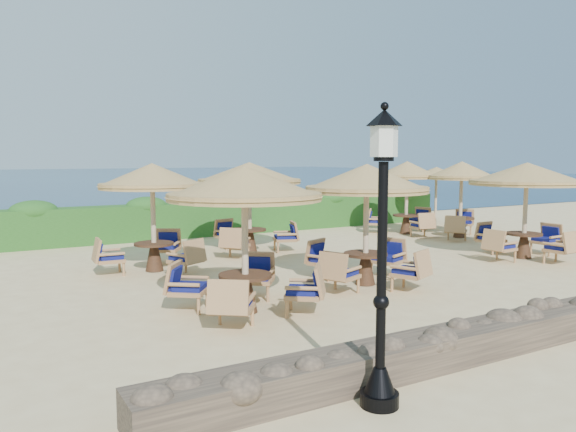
{
  "coord_description": "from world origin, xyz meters",
  "views": [
    {
      "loc": [
        -8.71,
        -11.56,
        2.8
      ],
      "look_at": [
        -1.64,
        0.81,
        1.3
      ],
      "focal_mm": 35.0,
      "sensor_mm": 36.0,
      "label": 1
    }
  ],
  "objects_px": {
    "cafe_set_2": "(526,190)",
    "cafe_set_4": "(249,186)",
    "cafe_set_1": "(366,203)",
    "extra_parasol": "(436,173)",
    "cafe_set_6": "(461,183)",
    "cafe_set_5": "(407,186)",
    "lamp_post": "(382,271)",
    "cafe_set_0": "(245,212)",
    "cafe_set_3": "(153,196)"
  },
  "relations": [
    {
      "from": "cafe_set_2",
      "to": "cafe_set_4",
      "type": "height_order",
      "value": "same"
    },
    {
      "from": "cafe_set_1",
      "to": "extra_parasol",
      "type": "bearing_deg",
      "value": 38.11
    },
    {
      "from": "cafe_set_1",
      "to": "cafe_set_2",
      "type": "height_order",
      "value": "same"
    },
    {
      "from": "cafe_set_1",
      "to": "cafe_set_6",
      "type": "distance_m",
      "value": 8.44
    },
    {
      "from": "extra_parasol",
      "to": "cafe_set_1",
      "type": "height_order",
      "value": "cafe_set_1"
    },
    {
      "from": "cafe_set_4",
      "to": "cafe_set_6",
      "type": "height_order",
      "value": "same"
    },
    {
      "from": "extra_parasol",
      "to": "cafe_set_5",
      "type": "xyz_separation_m",
      "value": [
        -2.64,
        -1.21,
        -0.4
      ]
    },
    {
      "from": "lamp_post",
      "to": "cafe_set_0",
      "type": "height_order",
      "value": "lamp_post"
    },
    {
      "from": "cafe_set_2",
      "to": "cafe_set_3",
      "type": "height_order",
      "value": "same"
    },
    {
      "from": "cafe_set_1",
      "to": "cafe_set_2",
      "type": "distance_m",
      "value": 5.83
    },
    {
      "from": "cafe_set_0",
      "to": "cafe_set_4",
      "type": "distance_m",
      "value": 6.41
    },
    {
      "from": "cafe_set_2",
      "to": "cafe_set_4",
      "type": "relative_size",
      "value": 1.02
    },
    {
      "from": "cafe_set_1",
      "to": "cafe_set_3",
      "type": "relative_size",
      "value": 1.03
    },
    {
      "from": "cafe_set_3",
      "to": "cafe_set_2",
      "type": "bearing_deg",
      "value": -19.58
    },
    {
      "from": "extra_parasol",
      "to": "cafe_set_6",
      "type": "distance_m",
      "value": 3.34
    },
    {
      "from": "cafe_set_3",
      "to": "cafe_set_5",
      "type": "xyz_separation_m",
      "value": [
        9.98,
        2.09,
        -0.09
      ]
    },
    {
      "from": "cafe_set_0",
      "to": "cafe_set_2",
      "type": "distance_m",
      "value": 9.14
    },
    {
      "from": "cafe_set_0",
      "to": "cafe_set_1",
      "type": "relative_size",
      "value": 0.98
    },
    {
      "from": "cafe_set_3",
      "to": "cafe_set_6",
      "type": "xyz_separation_m",
      "value": [
        10.95,
        0.41,
        0.05
      ]
    },
    {
      "from": "lamp_post",
      "to": "cafe_set_6",
      "type": "bearing_deg",
      "value": 39.79
    },
    {
      "from": "extra_parasol",
      "to": "cafe_set_0",
      "type": "xyz_separation_m",
      "value": [
        -12.26,
        -7.78,
        -0.35
      ]
    },
    {
      "from": "extra_parasol",
      "to": "cafe_set_4",
      "type": "height_order",
      "value": "cafe_set_4"
    },
    {
      "from": "lamp_post",
      "to": "extra_parasol",
      "type": "xyz_separation_m",
      "value": [
        12.6,
        12.0,
        0.62
      ]
    },
    {
      "from": "lamp_post",
      "to": "cafe_set_5",
      "type": "xyz_separation_m",
      "value": [
        9.96,
        10.79,
        0.22
      ]
    },
    {
      "from": "cafe_set_4",
      "to": "cafe_set_6",
      "type": "bearing_deg",
      "value": -6.2
    },
    {
      "from": "extra_parasol",
      "to": "cafe_set_2",
      "type": "distance_m",
      "value": 7.38
    },
    {
      "from": "lamp_post",
      "to": "extra_parasol",
      "type": "bearing_deg",
      "value": 43.6
    },
    {
      "from": "cafe_set_1",
      "to": "cafe_set_3",
      "type": "bearing_deg",
      "value": 133.82
    },
    {
      "from": "extra_parasol",
      "to": "cafe_set_0",
      "type": "bearing_deg",
      "value": -147.62
    },
    {
      "from": "cafe_set_2",
      "to": "cafe_set_4",
      "type": "distance_m",
      "value": 7.73
    },
    {
      "from": "cafe_set_1",
      "to": "cafe_set_3",
      "type": "distance_m",
      "value": 5.22
    },
    {
      "from": "cafe_set_3",
      "to": "cafe_set_4",
      "type": "xyz_separation_m",
      "value": [
        3.22,
        1.25,
        0.1
      ]
    },
    {
      "from": "cafe_set_6",
      "to": "cafe_set_1",
      "type": "bearing_deg",
      "value": -150.39
    },
    {
      "from": "extra_parasol",
      "to": "cafe_set_1",
      "type": "bearing_deg",
      "value": -141.89
    },
    {
      "from": "lamp_post",
      "to": "cafe_set_6",
      "type": "height_order",
      "value": "lamp_post"
    },
    {
      "from": "cafe_set_1",
      "to": "lamp_post",
      "type": "bearing_deg",
      "value": -126.07
    },
    {
      "from": "cafe_set_6",
      "to": "cafe_set_3",
      "type": "bearing_deg",
      "value": -177.86
    },
    {
      "from": "cafe_set_6",
      "to": "cafe_set_4",
      "type": "bearing_deg",
      "value": 173.8
    },
    {
      "from": "cafe_set_1",
      "to": "cafe_set_2",
      "type": "bearing_deg",
      "value": 4.04
    },
    {
      "from": "cafe_set_2",
      "to": "cafe_set_6",
      "type": "height_order",
      "value": "same"
    },
    {
      "from": "cafe_set_0",
      "to": "cafe_set_5",
      "type": "relative_size",
      "value": 1.02
    },
    {
      "from": "cafe_set_0",
      "to": "cafe_set_5",
      "type": "xyz_separation_m",
      "value": [
        9.62,
        6.57,
        -0.05
      ]
    },
    {
      "from": "cafe_set_0",
      "to": "cafe_set_6",
      "type": "bearing_deg",
      "value": 24.75
    },
    {
      "from": "cafe_set_0",
      "to": "cafe_set_4",
      "type": "relative_size",
      "value": 0.92
    },
    {
      "from": "cafe_set_0",
      "to": "cafe_set_6",
      "type": "xyz_separation_m",
      "value": [
        10.6,
        4.89,
        0.09
      ]
    },
    {
      "from": "lamp_post",
      "to": "cafe_set_4",
      "type": "xyz_separation_m",
      "value": [
        3.21,
        9.95,
        0.41
      ]
    },
    {
      "from": "cafe_set_0",
      "to": "cafe_set_3",
      "type": "bearing_deg",
      "value": 94.49
    },
    {
      "from": "extra_parasol",
      "to": "cafe_set_3",
      "type": "bearing_deg",
      "value": -165.35
    },
    {
      "from": "cafe_set_0",
      "to": "cafe_set_6",
      "type": "relative_size",
      "value": 1.05
    },
    {
      "from": "cafe_set_0",
      "to": "cafe_set_3",
      "type": "distance_m",
      "value": 4.49
    }
  ]
}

